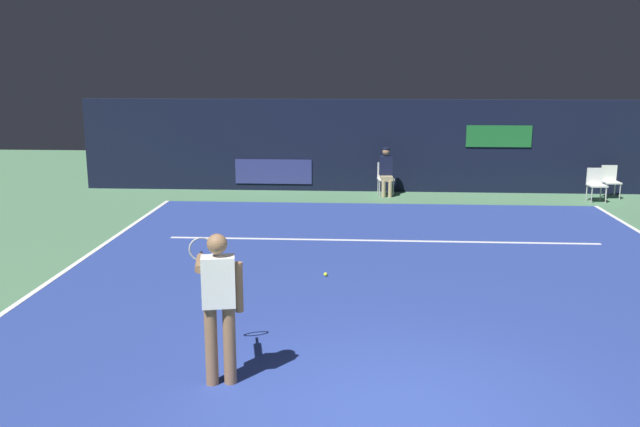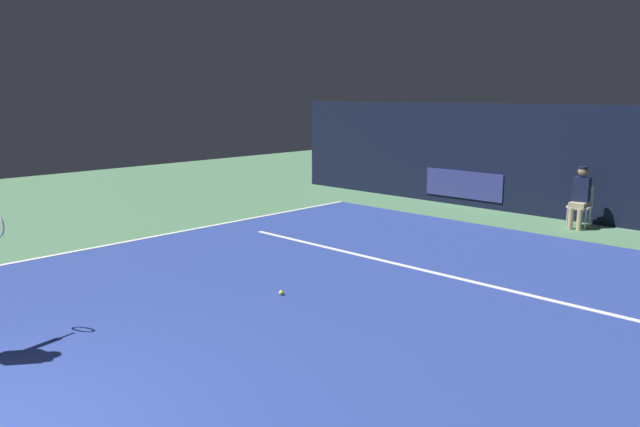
# 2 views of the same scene
# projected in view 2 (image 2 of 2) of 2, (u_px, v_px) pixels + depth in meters

# --- Properties ---
(ground_plane) EXTENTS (33.66, 33.66, 0.00)m
(ground_plane) POSITION_uv_depth(u_px,v_px,m) (352.00, 306.00, 8.33)
(ground_plane) COLOR #4C7A56
(court_surface) EXTENTS (11.19, 11.86, 0.01)m
(court_surface) POSITION_uv_depth(u_px,v_px,m) (352.00, 306.00, 8.33)
(court_surface) COLOR navy
(court_surface) RESTS_ON ground
(line_sideline_right) EXTENTS (0.10, 11.86, 0.01)m
(line_sideline_right) POSITION_uv_depth(u_px,v_px,m) (141.00, 239.00, 12.11)
(line_sideline_right) COLOR white
(line_sideline_right) RESTS_ON court_surface
(line_service) EXTENTS (8.73, 0.10, 0.01)m
(line_service) POSITION_uv_depth(u_px,v_px,m) (437.00, 273.00, 9.80)
(line_service) COLOR white
(line_service) RESTS_ON court_surface
(back_wall) EXTENTS (16.86, 0.33, 2.60)m
(back_wall) POSITION_uv_depth(u_px,v_px,m) (585.00, 164.00, 13.65)
(back_wall) COLOR black
(back_wall) RESTS_ON ground
(line_judge_on_chair) EXTENTS (0.48, 0.56, 1.32)m
(line_judge_on_chair) POSITION_uv_depth(u_px,v_px,m) (580.00, 196.00, 13.06)
(line_judge_on_chair) COLOR white
(line_judge_on_chair) RESTS_ON ground
(tennis_ball) EXTENTS (0.07, 0.07, 0.07)m
(tennis_ball) POSITION_uv_depth(u_px,v_px,m) (281.00, 293.00, 8.75)
(tennis_ball) COLOR #CCE033
(tennis_ball) RESTS_ON court_surface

